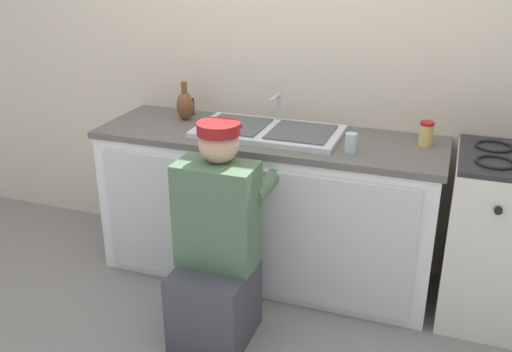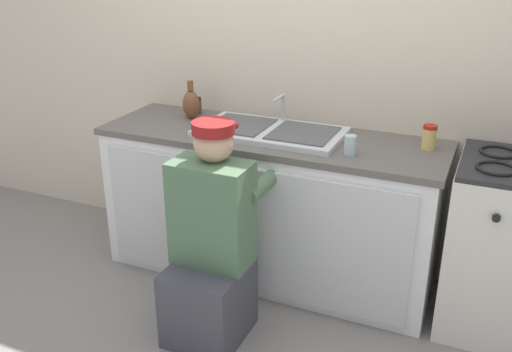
{
  "view_description": "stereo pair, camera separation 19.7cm",
  "coord_description": "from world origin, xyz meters",
  "px_view_note": "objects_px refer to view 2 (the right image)",
  "views": [
    {
      "loc": [
        0.96,
        -2.56,
        1.86
      ],
      "look_at": [
        0.0,
        0.1,
        0.7
      ],
      "focal_mm": 40.0,
      "sensor_mm": 36.0,
      "label": 1
    },
    {
      "loc": [
        1.14,
        -2.49,
        1.86
      ],
      "look_at": [
        0.0,
        0.1,
        0.7
      ],
      "focal_mm": 40.0,
      "sensor_mm": 36.0,
      "label": 2
    }
  ],
  "objects_px": {
    "sink_double_basin": "(271,131)",
    "vase_decorative": "(191,104)",
    "plumber_person": "(211,252)",
    "condiment_jar": "(429,137)",
    "spice_bottle_pepper": "(198,106)",
    "water_glass": "(350,145)"
  },
  "relations": [
    {
      "from": "plumber_person",
      "to": "vase_decorative",
      "type": "height_order",
      "value": "plumber_person"
    },
    {
      "from": "plumber_person",
      "to": "vase_decorative",
      "type": "bearing_deg",
      "value": 124.52
    },
    {
      "from": "plumber_person",
      "to": "spice_bottle_pepper",
      "type": "xyz_separation_m",
      "value": [
        -0.53,
        0.85,
        0.46
      ]
    },
    {
      "from": "condiment_jar",
      "to": "spice_bottle_pepper",
      "type": "bearing_deg",
      "value": 176.16
    },
    {
      "from": "plumber_person",
      "to": "spice_bottle_pepper",
      "type": "bearing_deg",
      "value": 121.65
    },
    {
      "from": "condiment_jar",
      "to": "plumber_person",
      "type": "bearing_deg",
      "value": -139.07
    },
    {
      "from": "sink_double_basin",
      "to": "plumber_person",
      "type": "xyz_separation_m",
      "value": [
        -0.04,
        -0.66,
        -0.43
      ]
    },
    {
      "from": "vase_decorative",
      "to": "condiment_jar",
      "type": "height_order",
      "value": "vase_decorative"
    },
    {
      "from": "condiment_jar",
      "to": "sink_double_basin",
      "type": "bearing_deg",
      "value": -172.94
    },
    {
      "from": "sink_double_basin",
      "to": "water_glass",
      "type": "height_order",
      "value": "sink_double_basin"
    },
    {
      "from": "spice_bottle_pepper",
      "to": "sink_double_basin",
      "type": "bearing_deg",
      "value": -19.21
    },
    {
      "from": "sink_double_basin",
      "to": "condiment_jar",
      "type": "bearing_deg",
      "value": 7.06
    },
    {
      "from": "plumber_person",
      "to": "water_glass",
      "type": "distance_m",
      "value": 0.87
    },
    {
      "from": "plumber_person",
      "to": "condiment_jar",
      "type": "relative_size",
      "value": 8.63
    },
    {
      "from": "vase_decorative",
      "to": "plumber_person",
      "type": "bearing_deg",
      "value": -55.48
    },
    {
      "from": "sink_double_basin",
      "to": "vase_decorative",
      "type": "relative_size",
      "value": 3.48
    },
    {
      "from": "sink_double_basin",
      "to": "plumber_person",
      "type": "height_order",
      "value": "plumber_person"
    },
    {
      "from": "vase_decorative",
      "to": "condiment_jar",
      "type": "xyz_separation_m",
      "value": [
        1.39,
        0.01,
        -0.03
      ]
    },
    {
      "from": "plumber_person",
      "to": "spice_bottle_pepper",
      "type": "height_order",
      "value": "plumber_person"
    },
    {
      "from": "water_glass",
      "to": "condiment_jar",
      "type": "height_order",
      "value": "condiment_jar"
    },
    {
      "from": "sink_double_basin",
      "to": "vase_decorative",
      "type": "distance_m",
      "value": 0.57
    },
    {
      "from": "water_glass",
      "to": "spice_bottle_pepper",
      "type": "bearing_deg",
      "value": 162.36
    }
  ]
}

